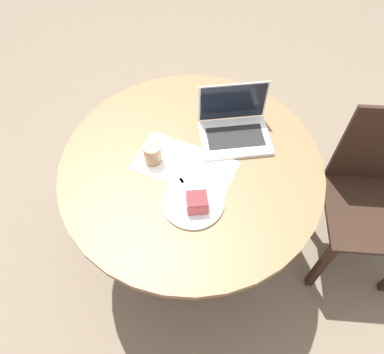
{
  "coord_description": "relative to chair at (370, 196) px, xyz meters",
  "views": [
    {
      "loc": [
        0.16,
        -0.89,
        1.98
      ],
      "look_at": [
        0.02,
        -0.09,
        0.79
      ],
      "focal_mm": 35.0,
      "sensor_mm": 36.0,
      "label": 1
    }
  ],
  "objects": [
    {
      "name": "ground_plane",
      "position": [
        -0.83,
        -0.15,
        -0.48
      ],
      "size": [
        12.0,
        12.0,
        0.0
      ],
      "primitive_type": "plane",
      "color": "#6B5B4C"
    },
    {
      "name": "dining_table",
      "position": [
        -0.83,
        -0.15,
        0.09
      ],
      "size": [
        1.09,
        1.09,
        0.75
      ],
      "color": "brown",
      "rests_on": "ground_plane"
    },
    {
      "name": "chair",
      "position": [
        0.0,
        0.0,
        0.0
      ],
      "size": [
        0.46,
        0.46,
        0.93
      ],
      "rotation": [
        0.0,
        0.0,
        3.23
      ],
      "color": "black",
      "rests_on": "ground_plane"
    },
    {
      "name": "paper_document",
      "position": [
        -0.85,
        -0.16,
        0.27
      ],
      "size": [
        0.45,
        0.32,
        0.0
      ],
      "rotation": [
        0.0,
        0.0,
        -0.26
      ],
      "color": "white",
      "rests_on": "dining_table"
    },
    {
      "name": "plate",
      "position": [
        -0.79,
        -0.33,
        0.27
      ],
      "size": [
        0.24,
        0.24,
        0.01
      ],
      "color": "silver",
      "rests_on": "dining_table"
    },
    {
      "name": "cake_slice",
      "position": [
        -0.77,
        -0.35,
        0.31
      ],
      "size": [
        0.1,
        0.09,
        0.06
      ],
      "rotation": [
        0.0,
        0.0,
        0.26
      ],
      "color": "#B74C51",
      "rests_on": "plate"
    },
    {
      "name": "fork",
      "position": [
        -0.82,
        -0.29,
        0.28
      ],
      "size": [
        0.12,
        0.14,
        0.0
      ],
      "rotation": [
        0.0,
        0.0,
        8.54
      ],
      "color": "silver",
      "rests_on": "plate"
    },
    {
      "name": "coffee_glass",
      "position": [
        -0.98,
        -0.16,
        0.31
      ],
      "size": [
        0.07,
        0.07,
        0.09
      ],
      "color": "#997556",
      "rests_on": "dining_table"
    },
    {
      "name": "laptop",
      "position": [
        -0.67,
        0.04,
        0.3
      ],
      "size": [
        0.34,
        0.29,
        0.21
      ],
      "rotation": [
        0.0,
        0.0,
        3.43
      ],
      "color": "silver",
      "rests_on": "dining_table"
    }
  ]
}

